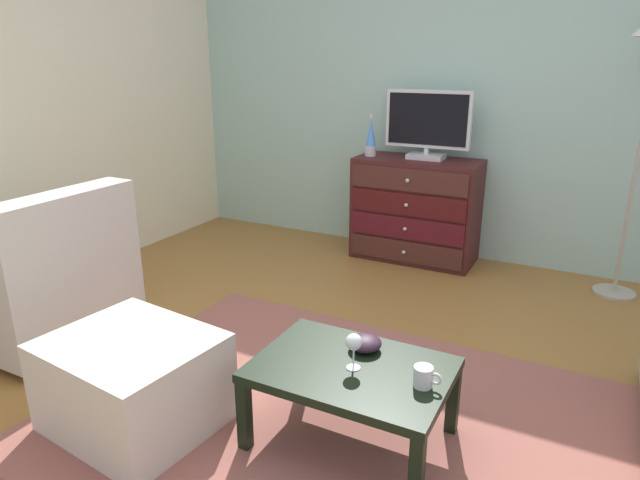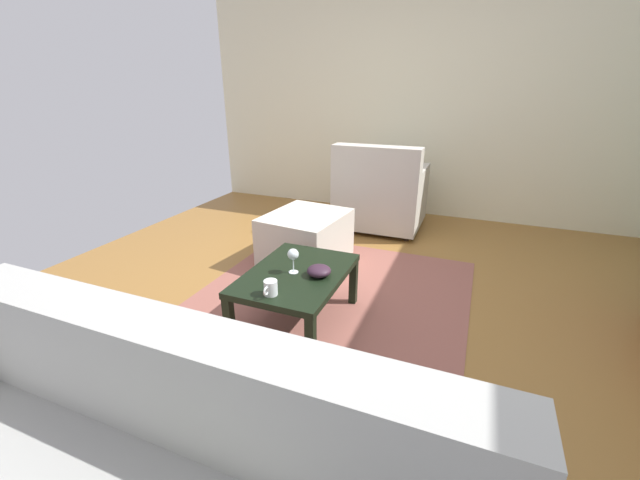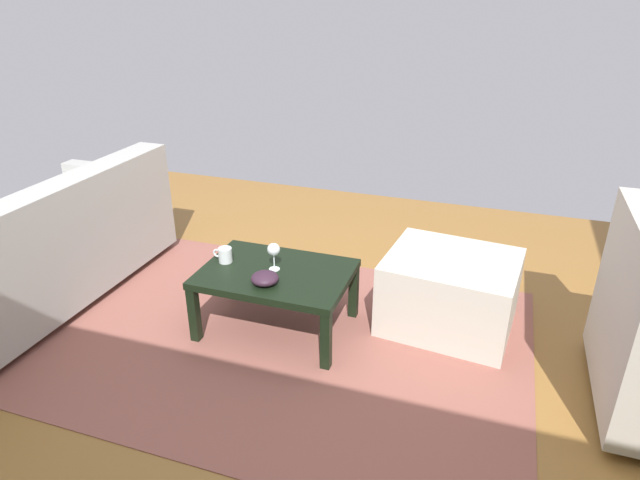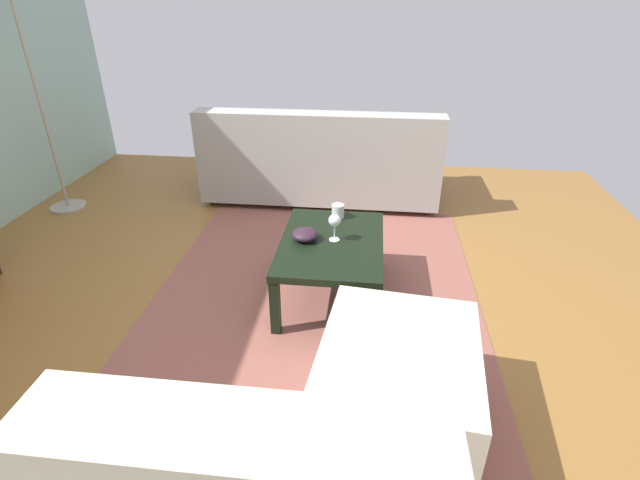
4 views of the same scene
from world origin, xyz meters
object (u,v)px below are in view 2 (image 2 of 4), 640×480
(coffee_table, at_px, (297,279))
(wine_glass, at_px, (293,255))
(mug, at_px, (270,288))
(ottoman, at_px, (306,238))
(bowl_decorative, at_px, (319,271))
(armchair, at_px, (380,195))

(coffee_table, relative_size, wine_glass, 5.17)
(mug, distance_m, ottoman, 1.28)
(bowl_decorative, xyz_separation_m, armchair, (-1.98, -0.11, -0.03))
(armchair, bearing_deg, coffee_table, -1.08)
(wine_glass, relative_size, armchair, 0.17)
(coffee_table, distance_m, armchair, 1.99)
(bowl_decorative, distance_m, armchair, 1.98)
(mug, height_order, armchair, armchair)
(ottoman, bearing_deg, armchair, 160.41)
(armchair, bearing_deg, mug, -1.16)
(wine_glass, height_order, mug, wine_glass)
(armchair, bearing_deg, ottoman, -19.59)
(mug, xyz_separation_m, ottoman, (-1.22, -0.34, -0.20))
(coffee_table, xyz_separation_m, mug, (0.31, -0.01, 0.09))
(wine_glass, height_order, armchair, armchair)
(wine_glass, bearing_deg, coffee_table, 133.20)
(wine_glass, distance_m, mug, 0.31)
(wine_glass, bearing_deg, armchair, 178.54)
(mug, bearing_deg, ottoman, -164.64)
(wine_glass, xyz_separation_m, ottoman, (-0.92, -0.33, -0.27))
(bowl_decorative, height_order, armchair, armchair)
(mug, height_order, ottoman, mug)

